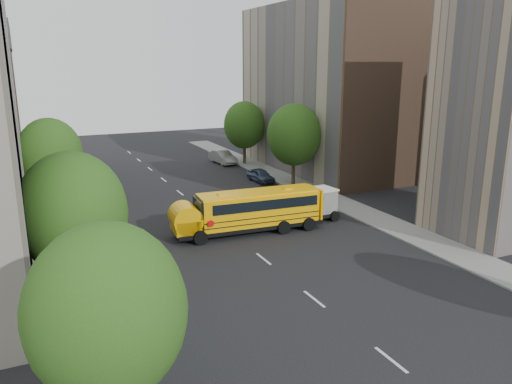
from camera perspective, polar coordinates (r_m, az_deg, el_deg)
ground at (r=32.95m, az=-0.65°, el=-6.47°), size 120.00×120.00×0.00m
sidewalk_left at (r=35.08m, az=-21.72°, el=-6.12°), size 3.00×80.00×0.12m
sidewalk_right at (r=42.58m, az=10.75°, el=-1.75°), size 3.00×80.00×0.12m
lane_markings at (r=41.79m, az=-6.32°, el=-1.97°), size 0.15×64.00×0.01m
building_right_far at (r=57.05m, az=7.70°, el=11.58°), size 10.00×22.00×18.00m
building_right_sidewall at (r=48.16m, az=14.86°, el=10.71°), size 10.10×0.30×18.00m
street_tree_0 at (r=15.85m, az=-16.67°, el=-13.01°), size 4.80×4.80×7.41m
street_tree_1 at (r=25.05m, az=-20.22°, el=-2.28°), size 5.12×5.12×7.90m
street_tree_2 at (r=42.64m, az=-22.47°, el=4.00°), size 4.99×4.99×7.71m
street_tree_4 at (r=48.70m, az=4.37°, el=6.54°), size 5.25×5.25×8.10m
street_tree_5 at (r=59.41m, az=-1.35°, el=7.65°), size 4.86×4.86×7.51m
school_bus at (r=35.48m, az=-0.98°, el=-2.04°), size 10.89×3.25×3.03m
safari_truck at (r=37.97m, az=5.34°, el=-1.60°), size 5.90×2.58×2.46m
parked_car_0 at (r=26.29m, az=-14.45°, el=-10.96°), size 2.04×4.23×1.39m
parked_car_1 at (r=39.68m, az=-19.57°, el=-2.48°), size 1.89×4.79×1.55m
parked_car_2 at (r=49.42m, az=-20.79°, el=0.67°), size 2.90×5.77×1.57m
parked_car_4 at (r=50.99m, az=0.54°, el=1.91°), size 1.80×4.03×1.34m
parked_car_5 at (r=60.57m, az=-3.82°, el=4.02°), size 2.11×4.95×1.59m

